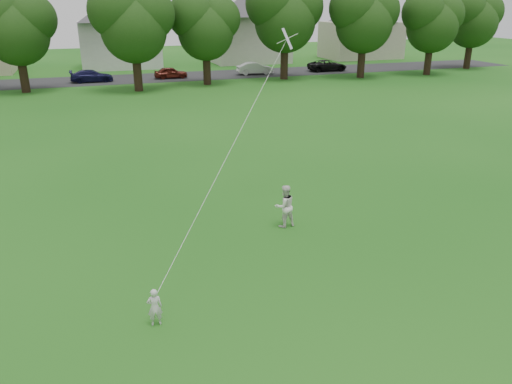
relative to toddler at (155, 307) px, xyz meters
name	(u,v)px	position (x,y,z in m)	size (l,w,h in m)	color
ground	(279,297)	(3.30, 0.15, -0.50)	(160.00, 160.00, 0.00)	#165513
street	(130,79)	(3.30, 42.15, -0.50)	(90.00, 7.00, 0.01)	#2D2D30
toddler	(155,307)	(0.00, 0.00, 0.00)	(0.37, 0.24, 1.00)	silver
older_boy	(285,206)	(5.10, 4.32, 0.26)	(0.74, 0.58, 1.53)	silver
kite	(234,142)	(3.12, 3.60, 2.93)	(3.47, 4.04, 10.95)	white
tree_row	(160,17)	(5.87, 36.23, 5.58)	(80.15, 8.89, 10.55)	black
parked_cars	(99,75)	(0.32, 41.15, 0.11)	(55.46, 2.31, 1.26)	black
house_row	(118,24)	(3.36, 52.15, 4.38)	(78.11, 14.16, 10.19)	silver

